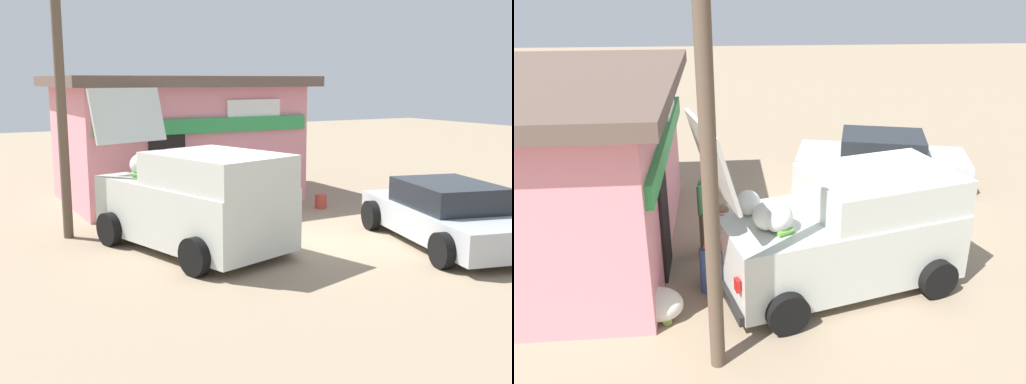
% 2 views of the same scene
% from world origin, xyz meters
% --- Properties ---
extents(ground_plane, '(60.00, 60.00, 0.00)m').
position_xyz_m(ground_plane, '(0.00, 0.00, 0.00)').
color(ground_plane, gray).
extents(storefront_bar, '(6.58, 4.77, 3.32)m').
position_xyz_m(storefront_bar, '(-0.51, 5.42, 1.69)').
color(storefront_bar, pink).
rests_on(storefront_bar, ground_plane).
extents(delivery_van, '(3.11, 4.59, 3.06)m').
position_xyz_m(delivery_van, '(-2.05, 0.33, 0.97)').
color(delivery_van, silver).
rests_on(delivery_van, ground_plane).
extents(parked_sedan, '(2.88, 4.50, 1.24)m').
position_xyz_m(parked_sedan, '(2.53, -1.58, 0.59)').
color(parked_sedan, '#B2B7BC').
rests_on(parked_sedan, ground_plane).
extents(vendor_standing, '(0.48, 0.47, 1.67)m').
position_xyz_m(vendor_standing, '(-0.89, 2.65, 0.97)').
color(vendor_standing, '#726047').
rests_on(vendor_standing, ground_plane).
extents(customer_bending, '(0.73, 0.64, 1.42)m').
position_xyz_m(customer_bending, '(-2.17, 2.47, 0.86)').
color(customer_bending, navy).
rests_on(customer_bending, ground_plane).
extents(unloaded_banana_pile, '(0.73, 0.85, 0.51)m').
position_xyz_m(unloaded_banana_pile, '(-2.95, 3.37, 0.24)').
color(unloaded_banana_pile, silver).
rests_on(unloaded_banana_pile, ground_plane).
extents(paint_bucket, '(0.30, 0.30, 0.36)m').
position_xyz_m(paint_bucket, '(2.23, 2.43, 0.18)').
color(paint_bucket, '#BF3F33').
rests_on(paint_bucket, ground_plane).
extents(utility_pole, '(0.20, 0.20, 4.94)m').
position_xyz_m(utility_pole, '(-4.05, 2.44, 2.47)').
color(utility_pole, brown).
rests_on(utility_pole, ground_plane).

